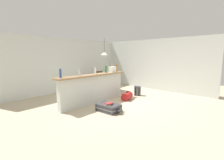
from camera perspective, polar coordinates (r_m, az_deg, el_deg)
The scene contains 19 objects.
ground_plane at distance 5.91m, azimuth 1.65°, elevation -8.26°, with size 13.00×13.00×0.05m, color #BCAD8E.
wall_back at distance 7.98m, azimuth -15.29°, elevation 5.22°, with size 6.60×0.10×2.50m, color silver.
wall_right at distance 8.36m, azimuth 13.83°, elevation 5.42°, with size 0.10×6.00×2.50m, color silver.
partition_half_wall at distance 5.78m, azimuth -6.47°, elevation -3.33°, with size 2.80×0.20×1.00m, color silver.
bar_countertop at distance 5.70m, azimuth -6.56°, elevation 1.82°, with size 2.96×0.40×0.05m, color #93704C.
bottle_blue at distance 4.99m, azimuth -17.96°, elevation 2.29°, with size 0.07×0.07×0.27m, color #284C89.
bottle_clear at distance 5.27m, azimuth -11.74°, elevation 2.61°, with size 0.07×0.07×0.22m, color silver.
bottle_white at distance 5.67m, azimuth -6.00°, elevation 3.28°, with size 0.06×0.06×0.24m, color silver.
bottle_green at distance 6.15m, azimuth -2.16°, elevation 3.87°, with size 0.07×0.07×0.27m, color #2D6B38.
bottle_amber at distance 6.58m, azimuth 1.65°, elevation 4.32°, with size 0.06×0.06×0.30m, color #9E661E.
grocery_bag at distance 6.35m, azimuth 0.16°, elevation 3.82°, with size 0.26×0.18×0.22m, color silver.
dining_table at distance 7.70m, azimuth -2.15°, elevation 0.88°, with size 1.10×0.80×0.74m.
dining_chair_near_partition at distance 7.26m, azimuth 0.57°, elevation -0.64°, with size 0.44×0.44×0.93m.
dining_chair_far_side at distance 8.14m, azimuth -5.00°, elevation 0.36°, with size 0.43×0.43×0.93m.
pendant_lamp at distance 7.61m, azimuth -2.74°, elevation 9.44°, with size 0.34×0.34×0.82m.
suitcase_flat_charcoal at distance 5.00m, azimuth -1.19°, elevation -9.84°, with size 0.53×0.84×0.22m.
backpack_grey at distance 6.96m, azimuth 9.09°, elevation -3.80°, with size 0.32×0.33×0.42m.
duffel_bag_red at distance 6.22m, azimuth 5.37°, elevation -5.73°, with size 0.54×0.41×0.34m.
book_stack at distance 4.91m, azimuth -1.11°, elevation -8.49°, with size 0.25×0.21×0.06m.
Camera 1 is at (-4.30, -3.66, 1.71)m, focal length 25.57 mm.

